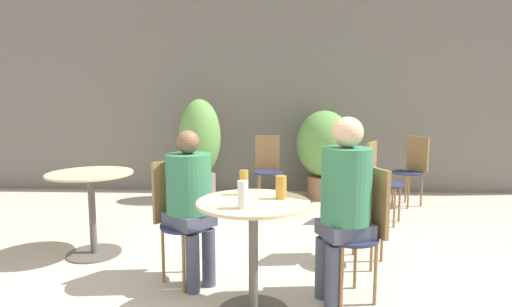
# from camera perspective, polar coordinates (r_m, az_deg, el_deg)

# --- Properties ---
(storefront_wall) EXTENTS (10.00, 0.06, 3.00)m
(storefront_wall) POSITION_cam_1_polar(r_m,az_deg,el_deg) (6.15, 1.15, 8.47)
(storefront_wall) COLOR slate
(storefront_wall) RESTS_ON ground_plane
(cafe_table_near) EXTENTS (0.72, 0.72, 0.75)m
(cafe_table_near) POSITION_cam_1_polar(r_m,az_deg,el_deg) (2.58, -0.38, -11.61)
(cafe_table_near) COLOR #514C47
(cafe_table_near) RESTS_ON ground_plane
(cafe_table_far) EXTENTS (0.74, 0.74, 0.75)m
(cafe_table_far) POSITION_cam_1_polar(r_m,az_deg,el_deg) (3.87, -22.46, -5.67)
(cafe_table_far) COLOR #514C47
(cafe_table_far) RESTS_ON ground_plane
(bistro_chair_0) EXTENTS (0.43, 0.42, 0.93)m
(bistro_chair_0) POSITION_cam_1_polar(r_m,az_deg,el_deg) (2.89, 14.96, -9.34)
(bistro_chair_0) COLOR #232847
(bistro_chair_0) RESTS_ON ground_plane
(bistro_chair_1) EXTENTS (0.45, 0.45, 0.93)m
(bistro_chair_1) POSITION_cam_1_polar(r_m,az_deg,el_deg) (3.15, -11.01, -7.89)
(bistro_chair_1) COLOR #232847
(bistro_chair_1) RESTS_ON ground_plane
(bistro_chair_2) EXTENTS (0.45, 0.44, 0.93)m
(bistro_chair_2) POSITION_cam_1_polar(r_m,az_deg,el_deg) (5.74, 21.51, -1.45)
(bistro_chair_2) COLOR #232847
(bistro_chair_2) RESTS_ON ground_plane
(bistro_chair_3) EXTENTS (0.45, 0.44, 0.93)m
(bistro_chair_3) POSITION_cam_1_polar(r_m,az_deg,el_deg) (3.54, 13.68, -6.27)
(bistro_chair_3) COLOR #232847
(bistro_chair_3) RESTS_ON ground_plane
(bistro_chair_4) EXTENTS (0.39, 0.41, 0.93)m
(bistro_chair_4) POSITION_cam_1_polar(r_m,az_deg,el_deg) (5.41, 1.71, -1.44)
(bistro_chair_4) COLOR #232847
(bistro_chair_4) RESTS_ON ground_plane
(bistro_chair_5) EXTENTS (0.45, 0.44, 0.93)m
(bistro_chair_5) POSITION_cam_1_polar(r_m,az_deg,el_deg) (4.78, 17.05, -2.91)
(bistro_chair_5) COLOR #232847
(bistro_chair_5) RESTS_ON ground_plane
(seated_person_0) EXTENTS (0.40, 0.38, 1.27)m
(seated_person_0) POSITION_cam_1_polar(r_m,az_deg,el_deg) (2.77, 12.49, -5.66)
(seated_person_0) COLOR #42475B
(seated_person_0) RESTS_ON ground_plane
(seated_person_1) EXTENTS (0.43, 0.42, 1.17)m
(seated_person_1) POSITION_cam_1_polar(r_m,az_deg,el_deg) (2.99, -9.38, -5.76)
(seated_person_1) COLOR #42475B
(seated_person_1) RESTS_ON ground_plane
(beer_glass_0) EXTENTS (0.06, 0.06, 0.16)m
(beer_glass_0) POSITION_cam_1_polar(r_m,az_deg,el_deg) (2.33, -1.90, -5.90)
(beer_glass_0) COLOR silver
(beer_glass_0) RESTS_ON cafe_table_near
(beer_glass_1) EXTENTS (0.07, 0.07, 0.15)m
(beer_glass_1) POSITION_cam_1_polar(r_m,az_deg,el_deg) (2.57, 3.59, -4.84)
(beer_glass_1) COLOR #B28433
(beer_glass_1) RESTS_ON cafe_table_near
(beer_glass_2) EXTENTS (0.06, 0.06, 0.17)m
(beer_glass_2) POSITION_cam_1_polar(r_m,az_deg,el_deg) (2.67, -1.74, -4.15)
(beer_glass_2) COLOR #B28433
(beer_glass_2) RESTS_ON cafe_table_near
(potted_plant_0) EXTENTS (0.58, 0.58, 1.42)m
(potted_plant_0) POSITION_cam_1_polar(r_m,az_deg,el_deg) (5.61, -7.99, 1.20)
(potted_plant_0) COLOR slate
(potted_plant_0) RESTS_ON ground_plane
(potted_plant_1) EXTENTS (0.79, 0.79, 1.26)m
(potted_plant_1) POSITION_cam_1_polar(r_m,az_deg,el_deg) (5.76, 9.69, 0.74)
(potted_plant_1) COLOR #93664C
(potted_plant_1) RESTS_ON ground_plane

